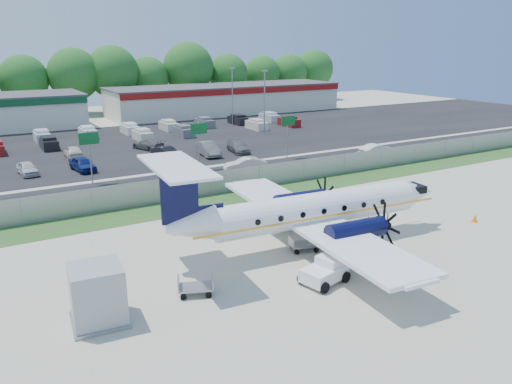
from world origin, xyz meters
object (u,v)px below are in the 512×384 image
baggage_cart_near (196,286)px  aircraft (311,210)px  pushback_tug (325,271)px  service_container (98,296)px  baggage_cart_far (304,244)px

baggage_cart_near → aircraft: bearing=14.8°
pushback_tug → baggage_cart_near: size_ratio=1.34×
aircraft → service_container: bearing=-169.5°
pushback_tug → service_container: size_ratio=1.01×
aircraft → pushback_tug: aircraft is taller
pushback_tug → baggage_cart_near: (-6.76, 2.27, -0.21)m
pushback_tug → service_container: service_container is taller
baggage_cart_near → baggage_cart_far: size_ratio=1.03×
aircraft → service_container: 14.45m
baggage_cart_near → service_container: service_container is taller
pushback_tug → aircraft: bearing=62.9°
aircraft → pushback_tug: 5.55m
baggage_cart_far → service_container: service_container is taller
baggage_cart_near → baggage_cart_far: (8.30, 1.88, -0.01)m
aircraft → baggage_cart_near: bearing=-165.2°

